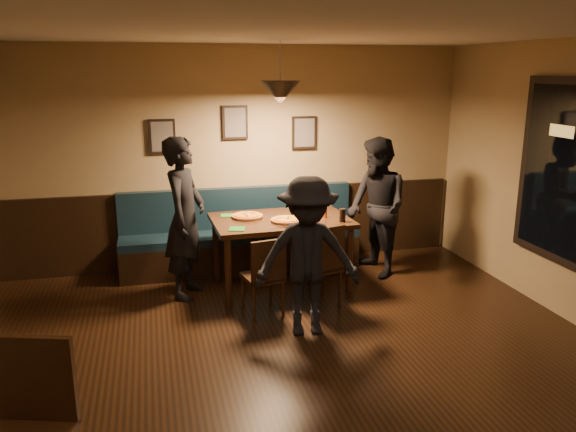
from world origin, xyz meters
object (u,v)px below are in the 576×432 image
object	(u,v)px
chair_near_left	(262,275)
diner_front	(308,257)
booth_bench	(241,232)
chair_near_right	(318,265)
diner_left	(185,218)
diner_right	(377,208)
soda_glass	(342,215)
tabasco_bottle	(326,212)
dining_table	(281,253)

from	to	relation	value
chair_near_left	diner_front	size ratio (longest dim) A/B	0.55
booth_bench	chair_near_right	world-z (taller)	booth_bench
chair_near_right	diner_left	size ratio (longest dim) A/B	0.52
chair_near_left	chair_near_right	world-z (taller)	chair_near_right
booth_bench	chair_near_right	bearing A→B (deg)	-65.30
booth_bench	diner_left	bearing A→B (deg)	-136.13
booth_bench	diner_right	xyz separation A→B (m)	(1.60, -0.57, 0.36)
diner_front	soda_glass	world-z (taller)	diner_front
chair_near_right	tabasco_bottle	distance (m)	0.74
diner_right	tabasco_bottle	xyz separation A→B (m)	(-0.73, -0.23, 0.04)
booth_bench	tabasco_bottle	size ratio (longest dim) A/B	23.67
diner_left	soda_glass	size ratio (longest dim) A/B	12.05
chair_near_left	tabasco_bottle	size ratio (longest dim) A/B	6.71
booth_bench	chair_near_right	xyz separation A→B (m)	(0.62, -1.34, -0.04)
dining_table	chair_near_right	size ratio (longest dim) A/B	1.67
dining_table	diner_right	bearing A→B (deg)	4.37
dining_table	diner_front	distance (m)	1.28
booth_bench	dining_table	distance (m)	0.80
chair_near_left	diner_left	distance (m)	1.12
dining_table	chair_near_left	xyz separation A→B (m)	(-0.36, -0.70, 0.01)
diner_left	tabasco_bottle	bearing A→B (deg)	-70.42
booth_bench	diner_right	size ratio (longest dim) A/B	1.75
booth_bench	diner_right	world-z (taller)	diner_right
chair_near_left	diner_left	xyz separation A→B (m)	(-0.73, 0.71, 0.48)
booth_bench	tabasco_bottle	world-z (taller)	booth_bench
chair_near_left	diner_front	distance (m)	0.72
chair_near_right	diner_right	bearing A→B (deg)	21.98
dining_table	diner_front	xyz separation A→B (m)	(-0.02, -1.23, 0.36)
chair_near_right	diner_right	xyz separation A→B (m)	(0.98, 0.77, 0.39)
chair_near_left	soda_glass	distance (m)	1.18
diner_right	tabasco_bottle	world-z (taller)	diner_right
dining_table	diner_front	world-z (taller)	diner_front
soda_glass	diner_front	bearing A→B (deg)	-125.82
diner_front	diner_right	bearing A→B (deg)	54.13
dining_table	diner_right	size ratio (longest dim) A/B	0.91
chair_near_left	diner_right	world-z (taller)	diner_right
booth_bench	dining_table	bearing A→B (deg)	-63.07
diner_right	tabasco_bottle	bearing A→B (deg)	-81.07
diner_right	diner_front	size ratio (longest dim) A/B	1.11
chair_near_right	diner_left	bearing A→B (deg)	138.22
chair_near_right	diner_right	size ratio (longest dim) A/B	0.54
chair_near_right	soda_glass	xyz separation A→B (m)	(0.38, 0.33, 0.44)
booth_bench	diner_right	distance (m)	1.74
dining_table	chair_near_right	distance (m)	0.69
booth_bench	diner_front	size ratio (longest dim) A/B	1.94
soda_glass	chair_near_left	bearing A→B (deg)	-158.66
dining_table	tabasco_bottle	size ratio (longest dim) A/B	12.27
dining_table	chair_near_right	bearing A→B (deg)	-69.93
chair_near_right	diner_right	distance (m)	1.31
tabasco_bottle	dining_table	bearing A→B (deg)	170.37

